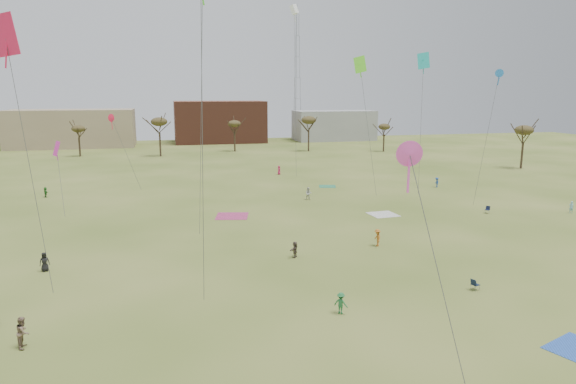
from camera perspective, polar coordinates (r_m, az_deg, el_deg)
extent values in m
plane|color=#445A1C|center=(36.78, 4.46, -11.98)|extent=(260.00, 260.00, 0.00)
imported|color=#236935|center=(34.50, 5.95, -12.30)|extent=(1.06, 1.05, 1.47)
imported|color=#7A624E|center=(33.74, -27.59, -13.76)|extent=(0.70, 0.90, 1.85)
imported|color=brown|center=(45.32, 0.77, -6.47)|extent=(1.18, 1.33, 1.46)
imported|color=black|center=(46.41, -25.65, -7.08)|extent=(0.90, 0.72, 1.59)
imported|color=#B06521|center=(49.28, 9.99, -5.06)|extent=(0.68, 1.11, 1.67)
imported|color=#82C5D9|center=(70.74, 29.19, -1.49)|extent=(0.60, 0.47, 1.46)
imported|color=#B9B9B9|center=(69.48, 2.31, -0.18)|extent=(0.95, 0.82, 1.69)
imported|color=#256D24|center=(78.77, -25.55, -0.02)|extent=(0.93, 1.38, 1.43)
imported|color=#BA2051|center=(91.02, -1.02, 2.48)|extent=(0.81, 0.92, 1.59)
imported|color=#1F438F|center=(81.93, 16.35, 1.05)|extent=(0.69, 1.05, 1.53)
cube|color=silver|center=(62.17, 10.62, -2.50)|extent=(3.44, 3.44, 0.03)
cube|color=#AC3566|center=(60.68, -6.29, -2.71)|extent=(4.42, 4.42, 0.03)
cube|color=#2E7E54|center=(79.62, 4.44, 0.63)|extent=(3.16, 3.16, 0.03)
cube|color=#131F36|center=(40.69, 20.28, -9.71)|extent=(0.62, 0.62, 0.04)
cube|color=#131F36|center=(40.45, 20.09, -9.48)|extent=(0.26, 0.52, 0.44)
cube|color=#121833|center=(66.26, 21.45, -1.88)|extent=(0.70, 0.70, 0.04)
cube|color=#121833|center=(66.42, 21.53, -1.65)|extent=(0.40, 0.48, 0.44)
cube|color=#CF1842|center=(36.94, -29.17, 15.14)|extent=(1.28, 1.28, 2.51)
cube|color=#CF1842|center=(36.87, -29.04, 13.79)|extent=(0.08, 0.08, 2.26)
cylinder|color=#4C4C51|center=(37.00, -26.92, 2.11)|extent=(1.38, 0.15, 16.98)
cylinder|color=#4C4C51|center=(31.56, -9.57, 4.22)|extent=(0.36, 1.65, 19.61)
cone|color=#E247B0|center=(23.69, 13.49, 4.17)|extent=(1.22, 0.09, 1.22)
cube|color=#E247B0|center=(23.79, 13.40, 2.31)|extent=(0.08, 0.08, 2.00)
cylinder|color=#4C4C51|center=(24.35, 16.54, -8.84)|extent=(2.21, 2.55, 10.77)
cylinder|color=#4C4C51|center=(48.43, -9.71, 9.84)|extent=(1.16, 0.38, 25.16)
cone|color=blue|center=(64.75, 22.63, 12.21)|extent=(0.95, 0.07, 0.95)
cube|color=blue|center=(64.73, 22.59, 11.68)|extent=(0.08, 0.08, 1.55)
cylinder|color=#4C4C51|center=(65.00, 21.32, 5.35)|extent=(1.49, 1.16, 15.71)
cube|color=#C5228F|center=(64.16, -24.54, 4.46)|extent=(0.88, 0.88, 1.74)
cube|color=#C5228F|center=(64.22, -24.50, 3.92)|extent=(0.08, 0.08, 1.56)
cylinder|color=#4C4C51|center=(62.69, -24.15, 1.02)|extent=(1.04, 3.82, 7.22)
cube|color=#62E225|center=(67.14, 8.08, 13.98)|extent=(1.05, 1.05, 2.06)
cube|color=#62E225|center=(67.10, 8.06, 13.37)|extent=(0.08, 0.08, 1.85)
cylinder|color=#4C4C51|center=(67.53, 9.00, 6.71)|extent=(2.69, 0.46, 17.02)
cone|color=red|center=(71.91, -19.20, 7.86)|extent=(1.06, 0.08, 1.06)
cube|color=red|center=(71.94, -19.17, 7.32)|extent=(0.08, 0.08, 1.73)
cylinder|color=#4C4C51|center=(73.17, -17.63, 3.98)|extent=(3.24, 2.03, 10.23)
cube|color=teal|center=(71.77, 14.96, 14.05)|extent=(1.10, 1.10, 2.15)
cube|color=teal|center=(71.73, 14.93, 13.45)|extent=(0.08, 0.08, 1.94)
cylinder|color=#4C4C51|center=(70.70, 14.67, 6.94)|extent=(0.93, 2.06, 17.67)
cube|color=white|center=(88.07, 0.69, 19.79)|extent=(0.83, 0.83, 1.43)
cube|color=white|center=(87.95, 0.69, 19.26)|extent=(0.08, 0.08, 2.14)
cylinder|color=#4C4C51|center=(84.71, 0.81, 11.03)|extent=(0.78, 4.69, 26.85)
cylinder|color=#3A2B1E|center=(126.26, -22.34, 4.68)|extent=(0.40, 0.40, 4.32)
ellipsoid|color=#473D1E|center=(125.92, -22.48, 6.57)|extent=(3.02, 3.02, 1.58)
cylinder|color=#3A2B1E|center=(120.73, -14.15, 5.18)|extent=(0.40, 0.40, 5.40)
ellipsoid|color=#473D1E|center=(120.34, -14.27, 7.65)|extent=(3.78, 3.78, 1.98)
cylinder|color=#3A2B1E|center=(127.81, -6.00, 5.60)|extent=(0.40, 0.40, 4.68)
ellipsoid|color=#473D1E|center=(127.46, -6.04, 7.62)|extent=(3.28, 3.28, 1.72)
cylinder|color=#3A2B1E|center=(127.50, 2.32, 5.77)|extent=(0.40, 0.40, 5.28)
ellipsoid|color=#473D1E|center=(127.13, 2.34, 8.06)|extent=(3.70, 3.70, 1.94)
cylinder|color=#3A2B1E|center=(129.00, 10.69, 5.41)|extent=(0.40, 0.40, 4.20)
ellipsoid|color=#473D1E|center=(128.68, 10.75, 7.21)|extent=(2.94, 2.94, 1.54)
cylinder|color=#3A2B1E|center=(107.97, 24.76, 3.74)|extent=(0.40, 0.40, 5.04)
ellipsoid|color=#473D1E|center=(107.54, 24.97, 6.32)|extent=(3.53, 3.53, 1.85)
cube|color=#937F60|center=(149.46, -23.02, 6.60)|extent=(32.00, 14.00, 10.00)
cube|color=brown|center=(153.18, -7.70, 7.83)|extent=(26.00, 16.00, 12.00)
cube|color=gray|center=(158.76, 5.17, 7.45)|extent=(24.00, 12.00, 9.00)
cylinder|color=#9EA3A8|center=(162.61, 1.33, 12.69)|extent=(0.16, 0.16, 38.00)
cylinder|color=#9EA3A8|center=(163.02, 0.79, 12.69)|extent=(0.16, 0.16, 38.00)
cylinder|color=#9EA3A8|center=(161.51, 0.93, 12.70)|extent=(0.16, 0.16, 38.00)
cylinder|color=#9EA3A8|center=(164.24, 1.04, 19.86)|extent=(0.10, 0.10, 3.00)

